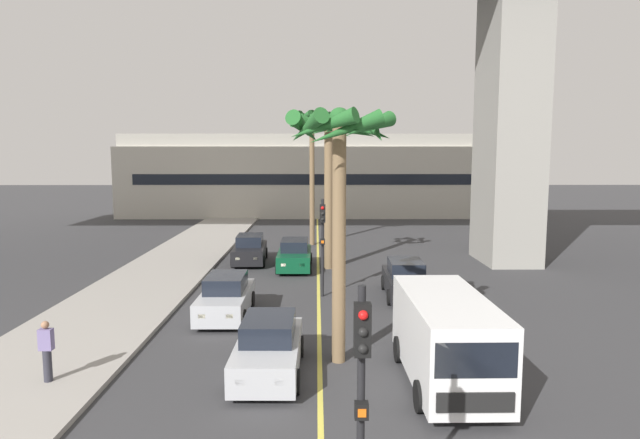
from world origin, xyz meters
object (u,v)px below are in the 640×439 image
object	(u,v)px
delivery_van	(446,337)
pedestrian_near_crosswalk	(47,350)
car_queue_fourth	(269,348)
palm_tree_mid_median	(312,134)
car_queue_front	(295,255)
palm_tree_near_median	(339,155)
car_queue_second	(226,298)
car_queue_third	(406,280)
car_queue_fifth	(250,250)
traffic_light_median_near	(361,388)
traffic_light_median_far	(323,234)
palm_tree_far_median	(329,157)

from	to	relation	value
delivery_van	pedestrian_near_crosswalk	bearing A→B (deg)	-179.54
car_queue_fourth	palm_tree_mid_median	bearing A→B (deg)	87.24
car_queue_front	palm_tree_near_median	bearing A→B (deg)	-82.09
palm_tree_near_median	delivery_van	bearing A→B (deg)	-30.42
car_queue_second	pedestrian_near_crosswalk	xyz separation A→B (m)	(-3.62, -6.20, 0.28)
car_queue_third	delivery_van	distance (m)	8.91
car_queue_front	palm_tree_mid_median	distance (m)	10.35
car_queue_fifth	palm_tree_near_median	size ratio (longest dim) A/B	0.57
palm_tree_near_median	palm_tree_mid_median	world-z (taller)	palm_tree_mid_median
car_queue_second	car_queue_fifth	bearing A→B (deg)	91.95
palm_tree_mid_median	car_queue_second	bearing A→B (deg)	-100.81
delivery_van	car_queue_second	bearing A→B (deg)	138.08
car_queue_second	traffic_light_median_near	distance (m)	13.19
car_queue_second	traffic_light_median_near	size ratio (longest dim) A/B	0.98
car_queue_fifth	traffic_light_median_near	size ratio (longest dim) A/B	0.99
car_queue_front	traffic_light_median_far	distance (m)	6.25
car_queue_third	car_queue_fourth	xyz separation A→B (m)	(-5.15, -8.13, 0.00)
palm_tree_near_median	palm_tree_far_median	bearing A→B (deg)	90.04
traffic_light_median_near	car_queue_front	bearing A→B (deg)	94.94
traffic_light_median_near	palm_tree_far_median	distance (m)	21.26
car_queue_front	car_queue_second	distance (m)	8.84
car_queue_fifth	palm_tree_mid_median	world-z (taller)	palm_tree_mid_median
traffic_light_median_near	palm_tree_far_median	bearing A→B (deg)	90.01
car_queue_second	palm_tree_near_median	xyz separation A→B (m)	(4.05, -4.50, 5.33)
palm_tree_far_median	car_queue_second	bearing A→B (deg)	-115.13
car_queue_fifth	delivery_van	bearing A→B (deg)	-66.38
car_queue_fourth	traffic_light_median_far	bearing A→B (deg)	78.99
car_queue_fourth	palm_tree_near_median	bearing A→B (deg)	23.42
car_queue_fourth	car_queue_fifth	xyz separation A→B (m)	(-2.43, 15.60, 0.00)
car_queue_third	traffic_light_median_far	distance (m)	4.08
car_queue_third	traffic_light_median_far	bearing A→B (deg)	179.61
car_queue_front	car_queue_second	bearing A→B (deg)	-104.69
delivery_van	traffic_light_median_near	xyz separation A→B (m)	(-2.76, -6.28, 1.43)
car_queue_fourth	palm_tree_mid_median	world-z (taller)	palm_tree_mid_median
car_queue_second	car_queue_third	bearing A→B (deg)	21.00
palm_tree_mid_median	pedestrian_near_crosswalk	xyz separation A→B (m)	(-6.75, -22.57, -6.45)
palm_tree_near_median	car_queue_fifth	bearing A→B (deg)	106.63
traffic_light_median_far	palm_tree_near_median	distance (m)	8.03
car_queue_fourth	traffic_light_median_near	xyz separation A→B (m)	(1.97, -7.04, 1.99)
palm_tree_far_median	delivery_van	bearing A→B (deg)	-79.39
car_queue_third	palm_tree_far_median	world-z (taller)	palm_tree_far_median
car_queue_third	palm_tree_mid_median	distance (m)	15.72
car_queue_third	traffic_light_median_near	world-z (taller)	traffic_light_median_near
car_queue_second	palm_tree_mid_median	xyz separation A→B (m)	(3.13, 16.38, 6.72)
pedestrian_near_crosswalk	car_queue_front	bearing A→B (deg)	68.33
car_queue_second	car_queue_third	distance (m)	7.74
car_queue_front	car_queue_third	bearing A→B (deg)	-49.19
car_queue_third	pedestrian_near_crosswalk	world-z (taller)	pedestrian_near_crosswalk
car_queue_front	car_queue_fifth	distance (m)	3.09
car_queue_fourth	palm_tree_near_median	world-z (taller)	palm_tree_near_median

